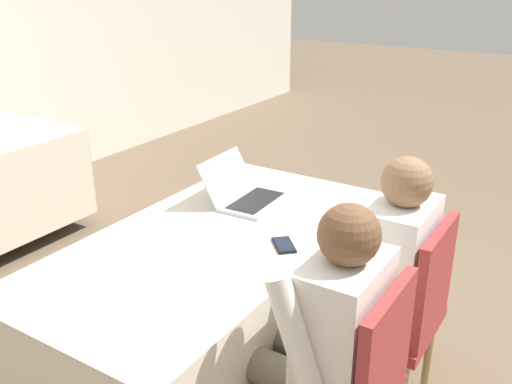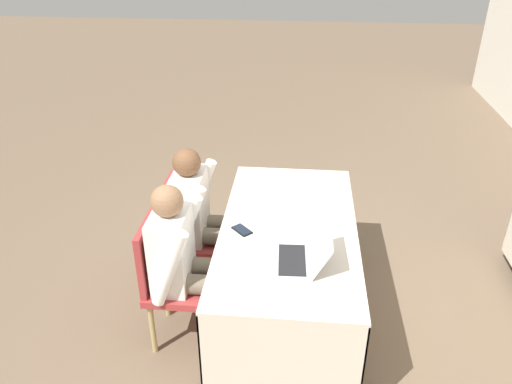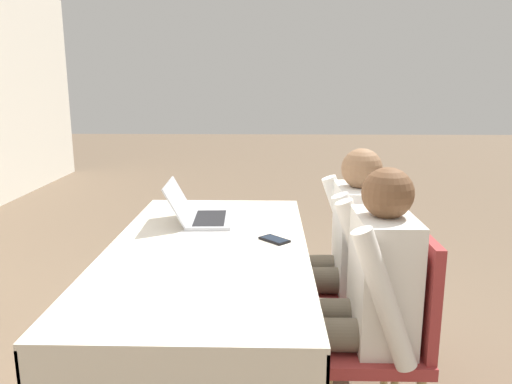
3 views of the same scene
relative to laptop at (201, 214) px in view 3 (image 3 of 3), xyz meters
name	(u,v)px [view 3 (image 3 of 3)]	position (x,y,z in m)	size (l,w,h in m)	color
conference_table_near	(208,283)	(-0.39, -0.08, -0.22)	(1.75, 0.90, 0.76)	beige
laptop	(201,214)	(0.00, 0.00, 0.00)	(0.37, 0.35, 0.21)	#B7B7BC
cell_phone	(274,240)	(-0.31, -0.39, -0.04)	(0.15, 0.15, 0.01)	black
paper_beside_laptop	(208,234)	(-0.22, -0.06, -0.04)	(0.30, 0.35, 0.00)	white
chair_near_left	(386,329)	(-0.66, -0.84, -0.30)	(0.44, 0.44, 0.91)	tan
chair_near_right	(362,277)	(-0.12, -0.84, -0.30)	(0.44, 0.44, 0.91)	tan
person_checkered_shirt	(363,292)	(-0.66, -0.73, -0.14)	(0.50, 0.52, 1.17)	#665B4C
person_white_shirt	(343,248)	(-0.12, -0.73, -0.14)	(0.50, 0.52, 1.17)	#665B4C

